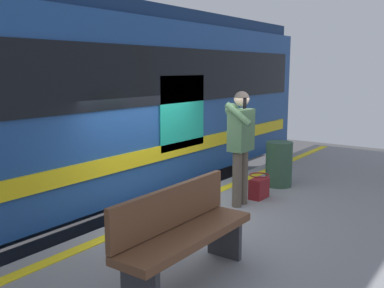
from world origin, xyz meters
name	(u,v)px	position (x,y,z in m)	size (l,w,h in m)	color
ground_plane	(165,259)	(0.00, 0.00, 0.00)	(23.79, 23.79, 0.00)	#3D3D3F
platform	(274,262)	(0.00, 1.82, 0.45)	(12.69, 3.64, 0.90)	gray
safety_line	(180,207)	(0.00, 0.30, 0.90)	(12.43, 0.16, 0.01)	yellow
track_rail_near	(110,237)	(0.00, -1.21, 0.08)	(16.49, 0.08, 0.16)	slate
track_rail_far	(57,220)	(0.00, -2.65, 0.08)	(16.49, 0.08, 0.16)	slate
train_carriage	(0,103)	(1.40, -1.92, 2.42)	(13.58, 3.08, 3.77)	#1E478C
passenger	(240,139)	(-0.60, 0.96, 1.90)	(0.57, 0.55, 1.69)	brown
handbag	(259,187)	(-1.08, 1.03, 1.07)	(0.35, 0.32, 0.38)	maroon
bench	(182,230)	(1.73, 1.66, 1.39)	(1.67, 0.44, 0.90)	brown
trash_bin	(279,164)	(-1.94, 0.97, 1.29)	(0.45, 0.45, 0.77)	#2D4C38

